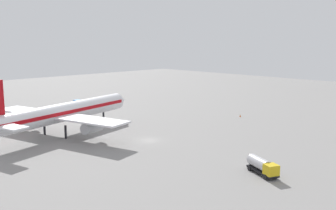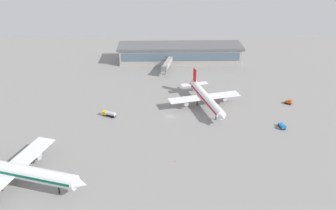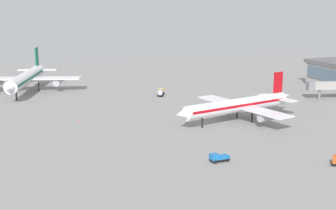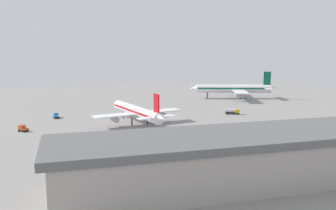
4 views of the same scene
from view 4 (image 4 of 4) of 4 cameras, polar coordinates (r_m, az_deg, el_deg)
name	(u,v)px [view 4 (image 4 of 4)]	position (r m, az deg, el deg)	size (l,w,h in m)	color
ground	(172,117)	(156.05, 0.67, -1.89)	(288.00, 288.00, 0.00)	gray
terminal_building	(236,157)	(80.83, 10.66, -8.15)	(80.75, 20.48, 11.16)	#9E9993
airplane_at_gate	(234,89)	(217.35, 10.43, 2.55)	(51.02, 41.82, 15.90)	white
airplane_taxiing	(137,111)	(141.52, -4.94, -1.01)	(35.93, 44.07, 13.58)	white
fuel_truck	(232,111)	(164.92, 10.13, -0.96)	(6.53, 4.31, 2.50)	black
baggage_tug	(23,128)	(138.65, -21.96, -3.43)	(3.73, 3.67, 2.30)	black
pushback_tractor	(56,116)	(160.85, -17.25, -1.62)	(2.45, 4.51, 1.90)	black
jet_bridge	(232,136)	(102.38, 10.02, -4.83)	(7.27, 19.59, 6.74)	#9E9993
safety_cone_near_gate	(151,105)	(188.80, -2.63, 0.07)	(0.44, 0.44, 0.60)	#EA590C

